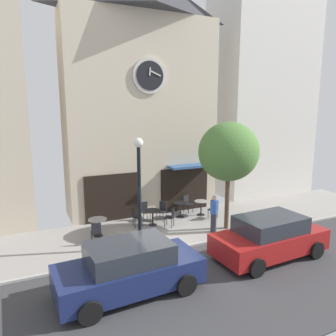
{
  "coord_description": "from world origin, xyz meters",
  "views": [
    {
      "loc": [
        -4.93,
        -10.51,
        5.43
      ],
      "look_at": [
        0.92,
        2.16,
        2.81
      ],
      "focal_mm": 34.43,
      "sensor_mm": 36.0,
      "label": 1
    }
  ],
  "objects": [
    {
      "name": "street_lamp",
      "position": [
        -0.96,
        0.7,
        2.21
      ],
      "size": [
        0.36,
        0.36,
        4.35
      ],
      "color": "black",
      "rests_on": "ground_plane"
    },
    {
      "name": "cafe_chair_outer",
      "position": [
        -2.43,
        1.87,
        0.53
      ],
      "size": [
        0.43,
        0.43,
        0.9
      ],
      "color": "black",
      "rests_on": "ground_plane"
    },
    {
      "name": "clock_building",
      "position": [
        0.92,
        5.44,
        6.37
      ],
      "size": [
        7.82,
        3.5,
        12.34
      ],
      "color": "beige",
      "rests_on": "ground_plane"
    },
    {
      "name": "cafe_table_near_door",
      "position": [
        2.12,
        3.3,
        0.53
      ],
      "size": [
        0.68,
        0.68,
        0.76
      ],
      "color": "black",
      "rests_on": "ground_plane"
    },
    {
      "name": "cafe_chair_right_end",
      "position": [
        -0.34,
        2.99,
        0.53
      ],
      "size": [
        0.42,
        0.42,
        0.9
      ],
      "color": "black",
      "rests_on": "ground_plane"
    },
    {
      "name": "neighbor_building_right",
      "position": [
        9.28,
        6.14,
        7.79
      ],
      "size": [
        6.23,
        3.62,
        15.58
      ],
      "color": "silver",
      "rests_on": "ground_plane"
    },
    {
      "name": "parked_car_navy",
      "position": [
        -2.28,
        -2.04,
        0.76
      ],
      "size": [
        4.38,
        2.19,
        1.55
      ],
      "color": "navy",
      "rests_on": "ground_plane"
    },
    {
      "name": "cafe_chair_facing_wall",
      "position": [
        1.13,
        2.3,
        0.53
      ],
      "size": [
        0.56,
        0.56,
        0.9
      ],
      "color": "black",
      "rests_on": "ground_plane"
    },
    {
      "name": "cafe_chair_curbside",
      "position": [
        3.57,
        2.42,
        0.53
      ],
      "size": [
        0.55,
        0.55,
        0.9
      ],
      "color": "black",
      "rests_on": "ground_plane"
    },
    {
      "name": "ground_plane",
      "position": [
        0.0,
        -0.72,
        -0.02
      ],
      "size": [
        26.7,
        10.12,
        0.13
      ],
      "color": "gray"
    },
    {
      "name": "street_tree",
      "position": [
        3.36,
        1.08,
        3.53
      ],
      "size": [
        2.74,
        2.47,
        4.84
      ],
      "color": "brown",
      "rests_on": "ground_plane"
    },
    {
      "name": "pedestrian_blue",
      "position": [
        2.57,
        0.95,
        0.86
      ],
      "size": [
        0.38,
        0.38,
        1.67
      ],
      "color": "#2D2D38",
      "rests_on": "ground_plane"
    },
    {
      "name": "cafe_chair_left_end",
      "position": [
        2.83,
        3.9,
        0.53
      ],
      "size": [
        0.51,
        0.51,
        0.9
      ],
      "color": "black",
      "rests_on": "ground_plane"
    },
    {
      "name": "cafe_table_rightmost",
      "position": [
        3.24,
        3.16,
        0.52
      ],
      "size": [
        0.68,
        0.68,
        0.75
      ],
      "color": "black",
      "rests_on": "ground_plane"
    },
    {
      "name": "cafe_chair_near_tree",
      "position": [
        1.14,
        3.32,
        0.53
      ],
      "size": [
        0.56,
        0.56,
        0.9
      ],
      "color": "black",
      "rests_on": "ground_plane"
    },
    {
      "name": "parked_car_red",
      "position": [
        3.13,
        -1.96,
        0.76
      ],
      "size": [
        4.37,
        2.17,
        1.55
      ],
      "color": "maroon",
      "rests_on": "ground_plane"
    },
    {
      "name": "cafe_table_center",
      "position": [
        -2.19,
        2.63,
        0.57
      ],
      "size": [
        0.78,
        0.78,
        0.76
      ],
      "color": "black",
      "rests_on": "ground_plane"
    },
    {
      "name": "cafe_table_leftmost",
      "position": [
        0.44,
        2.85,
        0.53
      ],
      "size": [
        0.77,
        0.77,
        0.72
      ],
      "color": "black",
      "rests_on": "ground_plane"
    },
    {
      "name": "cafe_chair_near_lamp",
      "position": [
        0.34,
        3.65,
        0.53
      ],
      "size": [
        0.43,
        0.43,
        0.9
      ],
      "color": "black",
      "rests_on": "ground_plane"
    }
  ]
}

